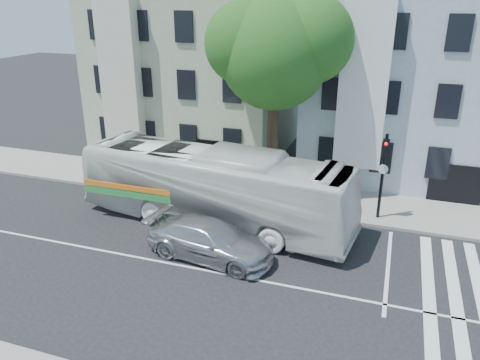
% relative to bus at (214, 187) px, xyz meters
% --- Properties ---
extents(ground, '(120.00, 120.00, 0.00)m').
position_rel_bus_xyz_m(ground, '(1.60, -4.02, -1.86)').
color(ground, black).
rests_on(ground, ground).
extents(sidewalk_far, '(80.00, 4.00, 0.15)m').
position_rel_bus_xyz_m(sidewalk_far, '(1.60, 3.98, -1.78)').
color(sidewalk_far, gray).
rests_on(sidewalk_far, ground).
extents(building_left, '(12.00, 10.00, 11.00)m').
position_rel_bus_xyz_m(building_left, '(-5.40, 10.98, 3.64)').
color(building_left, '#A2A98E').
rests_on(building_left, ground).
extents(building_right, '(12.00, 10.00, 11.00)m').
position_rel_bus_xyz_m(building_right, '(8.60, 10.98, 3.64)').
color(building_right, '#9BA8B8').
rests_on(building_right, ground).
extents(street_tree, '(7.30, 5.90, 11.10)m').
position_rel_bus_xyz_m(street_tree, '(1.66, 4.71, 5.97)').
color(street_tree, '#2D2116').
rests_on(street_tree, ground).
extents(bus, '(4.73, 13.61, 3.71)m').
position_rel_bus_xyz_m(bus, '(0.00, 0.00, 0.00)').
color(bus, silver).
rests_on(bus, ground).
extents(sedan, '(2.87, 5.70, 1.59)m').
position_rel_bus_xyz_m(sedan, '(1.00, -2.98, -1.06)').
color(sedan, silver).
rests_on(sedan, ground).
extents(hedge, '(8.24, 3.81, 0.70)m').
position_rel_bus_xyz_m(hedge, '(-1.24, 2.46, -1.36)').
color(hedge, '#286320').
rests_on(hedge, sidewalk_far).
extents(traffic_signal, '(0.46, 0.54, 4.35)m').
position_rel_bus_xyz_m(traffic_signal, '(7.41, 2.75, 0.95)').
color(traffic_signal, black).
rests_on(traffic_signal, ground).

